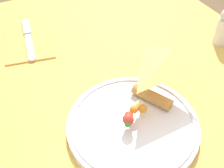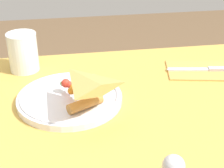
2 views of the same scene
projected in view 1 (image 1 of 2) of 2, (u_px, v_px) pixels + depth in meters
The scene contains 5 objects.
dining_table at pixel (138, 114), 0.72m from camera, with size 1.05×0.74×0.71m.
plate_pizza at pixel (134, 122), 0.54m from camera, with size 0.25×0.25×0.05m.
napkin_folded at pixel (29, 40), 0.75m from camera, with size 0.21×0.16×0.00m.
butter_knife at pixel (28, 37), 0.76m from camera, with size 0.19×0.05×0.01m.
salt_shaker at pixel (224, 27), 0.72m from camera, with size 0.04×0.04×0.10m.
Camera 1 is at (0.38, -0.26, 1.15)m, focal length 45.00 mm.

